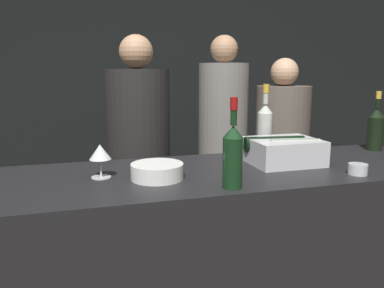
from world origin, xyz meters
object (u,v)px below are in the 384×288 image
Objects in this scene: bowl_white at (157,171)px; person_grey_polo at (223,139)px; rose_wine_bottle at (265,127)px; person_in_hoodie at (139,159)px; ice_bin_with_bottles at (283,150)px; champagne_bottle at (376,128)px; wine_glass at (100,153)px; candle_votive at (358,169)px; person_blond_tee at (281,153)px; red_wine_bottle_burgundy at (233,154)px.

bowl_white is 1.47m from person_grey_polo.
rose_wine_bottle is 0.21× the size of person_in_hoodie.
ice_bin_with_bottles is 0.68m from champagne_bottle.
rose_wine_bottle is at bearing 173.05° from champagne_bottle.
person_in_hoodie reaches higher than champagne_bottle.
wine_glass is at bearing -178.98° from ice_bin_with_bottles.
candle_votive is at bearing -49.68° from person_grey_polo.
person_blond_tee is (-0.10, 0.86, -0.32)m from champagne_bottle.
person_grey_polo is at bearing -131.99° from person_in_hoodie.
person_in_hoodie is 0.97× the size of person_grey_polo.
red_wine_bottle_burgundy reaches higher than bowl_white.
wine_glass is 0.90m from rose_wine_bottle.
person_grey_polo reaches higher than red_wine_bottle_burgundy.
wine_glass is 0.41× the size of red_wine_bottle_burgundy.
person_blond_tee reaches higher than rose_wine_bottle.
bowl_white is 0.34m from red_wine_bottle_burgundy.
champagne_bottle is at bearing -120.04° from person_blond_tee.
person_in_hoodie is 1.07× the size of person_blond_tee.
rose_wine_bottle is at bearing 86.90° from ice_bin_with_bottles.
person_grey_polo is (0.99, 1.17, -0.19)m from wine_glass.
candle_votive is at bearing -137.57° from champagne_bottle.
ice_bin_with_bottles is at bearing 8.63° from bowl_white.
person_grey_polo is (-0.08, 1.43, -0.11)m from candle_votive.
ice_bin_with_bottles is 1.18m from person_grey_polo.
red_wine_bottle_burgundy is 0.21× the size of person_blond_tee.
red_wine_bottle_burgundy is 1.64m from person_blond_tee.
rose_wine_bottle reaches higher than bowl_white.
champagne_bottle reaches higher than candle_votive.
person_grey_polo is (0.77, 1.26, -0.12)m from bowl_white.
ice_bin_with_bottles is 0.21× the size of person_blond_tee.
person_blond_tee is at bearing 18.11° from person_grey_polo.
champagne_bottle is 0.19× the size of person_in_hoodie.
wine_glass reaches higher than bowl_white.
person_grey_polo is (0.72, 0.36, 0.03)m from person_in_hoodie.
ice_bin_with_bottles is at bearing 147.58° from person_in_hoodie.
candle_votive is at bearing -52.30° from ice_bin_with_bottles.
person_blond_tee is (0.56, 1.01, -0.26)m from ice_bin_with_bottles.
champagne_bottle is at bearing 173.66° from person_in_hoodie.
red_wine_bottle_burgundy is (-0.38, -0.30, 0.07)m from ice_bin_with_bottles.
person_grey_polo reaches higher than rose_wine_bottle.
rose_wine_bottle is (0.01, 0.22, 0.08)m from ice_bin_with_bottles.
rose_wine_bottle is 0.87m from person_in_hoodie.
candle_votive is 1.43m from person_grey_polo.
person_grey_polo reaches higher than ice_bin_with_bottles.
wine_glass is 0.38× the size of rose_wine_bottle.
ice_bin_with_bottles is 0.24m from rose_wine_bottle.
candle_votive is at bearing -11.59° from bowl_white.
wine_glass is 0.08× the size of person_grey_polo.
candle_votive is (0.84, -0.17, -0.01)m from bowl_white.
candle_votive is at bearing -13.42° from wine_glass.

